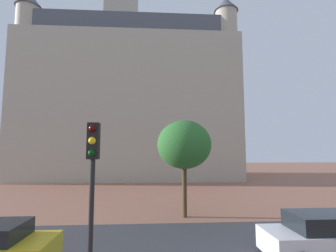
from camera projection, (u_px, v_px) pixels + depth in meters
name	position (u px, v px, depth m)	size (l,w,h in m)	color
ground_plane	(165.00, 241.00, 10.03)	(120.00, 120.00, 0.00)	#93604C
street_asphalt_strip	(166.00, 248.00, 9.30)	(120.00, 6.17, 0.00)	#38383D
landmark_building	(131.00, 100.00, 34.36)	(28.53, 12.66, 34.23)	#B2A893
car_white	(327.00, 237.00, 8.37)	(4.35, 1.93, 1.56)	silver
traffic_light_pole	(92.00, 177.00, 5.82)	(0.28, 0.34, 4.46)	black
tree_curb_far	(184.00, 145.00, 13.95)	(3.15, 3.15, 5.53)	#4C3823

